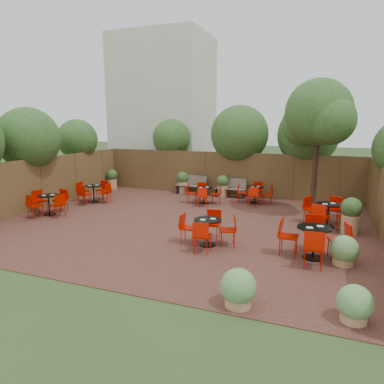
% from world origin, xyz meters
% --- Properties ---
extents(ground, '(80.00, 80.00, 0.00)m').
position_xyz_m(ground, '(0.00, 0.00, 0.00)').
color(ground, '#354F23').
rests_on(ground, ground).
extents(courtyard_paving, '(12.00, 10.00, 0.02)m').
position_xyz_m(courtyard_paving, '(0.00, 0.00, 0.01)').
color(courtyard_paving, '#3B1E18').
rests_on(courtyard_paving, ground).
extents(fence_back, '(12.00, 0.08, 2.00)m').
position_xyz_m(fence_back, '(0.00, 5.00, 1.00)').
color(fence_back, '#4D351C').
rests_on(fence_back, ground).
extents(fence_left, '(0.08, 10.00, 2.00)m').
position_xyz_m(fence_left, '(-6.00, 0.00, 1.00)').
color(fence_left, '#4D351C').
rests_on(fence_left, ground).
extents(neighbour_building, '(5.00, 4.00, 8.00)m').
position_xyz_m(neighbour_building, '(-4.50, 8.00, 4.00)').
color(neighbour_building, beige).
rests_on(neighbour_building, ground).
extents(overhang_foliage, '(15.48, 10.84, 2.66)m').
position_xyz_m(overhang_foliage, '(-1.54, 2.87, 2.72)').
color(overhang_foliage, '#2A501A').
rests_on(overhang_foliage, ground).
extents(courtyard_tree, '(2.58, 2.48, 4.86)m').
position_xyz_m(courtyard_tree, '(3.96, 2.96, 3.54)').
color(courtyard_tree, black).
rests_on(courtyard_tree, courtyard_paving).
extents(park_bench_left, '(1.45, 0.53, 0.88)m').
position_xyz_m(park_bench_left, '(-1.49, 4.62, 0.47)').
color(park_bench_left, brown).
rests_on(park_bench_left, courtyard_paving).
extents(park_bench_right, '(1.37, 0.46, 0.84)m').
position_xyz_m(park_bench_right, '(0.39, 4.62, 0.45)').
color(park_bench_right, brown).
rests_on(park_bench_right, courtyard_paving).
extents(bistro_tables, '(11.10, 7.10, 0.94)m').
position_xyz_m(bistro_tables, '(0.61, 0.49, 0.46)').
color(bistro_tables, black).
rests_on(bistro_tables, courtyard_paving).
extents(planters, '(11.38, 4.54, 1.13)m').
position_xyz_m(planters, '(-0.06, 3.30, 0.58)').
color(planters, tan).
rests_on(planters, courtyard_paving).
extents(low_shrubs, '(2.61, 3.45, 0.72)m').
position_xyz_m(low_shrubs, '(4.23, -3.58, 0.36)').
color(low_shrubs, tan).
rests_on(low_shrubs, courtyard_paving).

